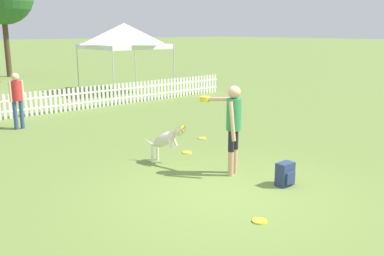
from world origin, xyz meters
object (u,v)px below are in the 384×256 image
(leaping_dog, at_px, (166,139))
(frisbee_midfield, at_px, (259,221))
(handler_person, at_px, (232,119))
(backpack_on_grass, at_px, (285,174))
(spectator_standing, at_px, (17,95))
(frisbee_near_handler, at_px, (187,152))
(frisbee_near_dog, at_px, (202,138))
(canopy_tent_main, at_px, (124,36))

(leaping_dog, height_order, frisbee_midfield, leaping_dog)
(handler_person, xyz_separation_m, frisbee_midfield, (-1.23, -1.78, -1.08))
(backpack_on_grass, distance_m, spectator_standing, 8.00)
(frisbee_near_handler, height_order, frisbee_near_dog, same)
(handler_person, relative_size, backpack_on_grass, 4.04)
(backpack_on_grass, relative_size, spectator_standing, 0.27)
(frisbee_near_dog, xyz_separation_m, spectator_standing, (-3.17, 4.22, 0.94))
(frisbee_near_dog, relative_size, canopy_tent_main, 0.07)
(frisbee_near_dog, bearing_deg, leaping_dog, -152.01)
(frisbee_midfield, relative_size, spectator_standing, 0.14)
(handler_person, bearing_deg, leaping_dog, 90.45)
(leaping_dog, distance_m, spectator_standing, 5.42)
(handler_person, relative_size, frisbee_near_handler, 8.04)
(backpack_on_grass, xyz_separation_m, canopy_tent_main, (4.20, 11.93, 2.26))
(frisbee_near_dog, relative_size, frisbee_midfield, 1.00)
(canopy_tent_main, bearing_deg, handler_person, -112.44)
(spectator_standing, bearing_deg, backpack_on_grass, 100.26)
(handler_person, bearing_deg, spectator_standing, 83.39)
(handler_person, xyz_separation_m, canopy_tent_main, (4.47, 10.82, 1.38))
(frisbee_midfield, bearing_deg, backpack_on_grass, 24.41)
(leaping_dog, distance_m, frisbee_near_handler, 1.01)
(handler_person, bearing_deg, frisbee_near_dog, 37.79)
(spectator_standing, bearing_deg, frisbee_near_handler, 107.80)
(canopy_tent_main, bearing_deg, spectator_standing, -145.85)
(leaping_dog, xyz_separation_m, canopy_tent_main, (5.01, 9.48, 1.95))
(backpack_on_grass, relative_size, canopy_tent_main, 0.14)
(frisbee_near_dog, xyz_separation_m, frisbee_midfield, (-2.66, -4.18, 0.00))
(leaping_dog, xyz_separation_m, frisbee_near_dog, (1.97, 1.05, -0.52))
(frisbee_near_handler, distance_m, frisbee_near_dog, 1.37)
(frisbee_near_dog, distance_m, canopy_tent_main, 9.29)
(frisbee_midfield, bearing_deg, leaping_dog, 77.54)
(frisbee_near_handler, relative_size, canopy_tent_main, 0.07)
(handler_person, relative_size, leaping_dog, 1.73)
(backpack_on_grass, xyz_separation_m, spectator_standing, (-2.01, 7.71, 0.74))
(leaping_dog, relative_size, canopy_tent_main, 0.32)
(frisbee_near_handler, relative_size, spectator_standing, 0.14)
(frisbee_near_handler, xyz_separation_m, canopy_tent_main, (4.19, 9.18, 2.46))
(frisbee_midfield, xyz_separation_m, backpack_on_grass, (1.50, 0.68, 0.20))
(frisbee_near_handler, distance_m, spectator_standing, 5.44)
(frisbee_near_handler, bearing_deg, canopy_tent_main, 65.45)
(leaping_dog, bearing_deg, frisbee_near_dog, -173.37)
(frisbee_near_dog, xyz_separation_m, backpack_on_grass, (-1.16, -3.49, 0.20))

